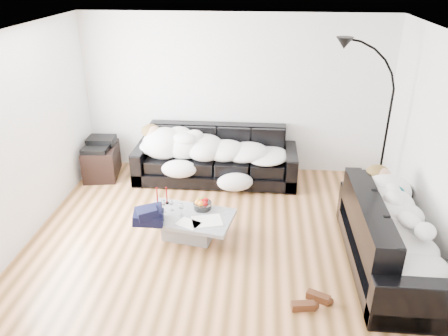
# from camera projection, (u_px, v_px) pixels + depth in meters

# --- Properties ---
(ground) EXTENTS (5.00, 5.00, 0.00)m
(ground) POSITION_uv_depth(u_px,v_px,m) (222.00, 240.00, 5.68)
(ground) COLOR brown
(ground) RESTS_ON ground
(wall_back) EXTENTS (5.00, 0.02, 2.60)m
(wall_back) POSITION_uv_depth(u_px,v_px,m) (235.00, 95.00, 7.15)
(wall_back) COLOR silver
(wall_back) RESTS_ON ground
(wall_left) EXTENTS (0.02, 4.50, 2.60)m
(wall_left) POSITION_uv_depth(u_px,v_px,m) (18.00, 141.00, 5.33)
(wall_left) COLOR silver
(wall_left) RESTS_ON ground
(wall_right) EXTENTS (0.02, 4.50, 2.60)m
(wall_right) POSITION_uv_depth(u_px,v_px,m) (442.00, 156.00, 4.92)
(wall_right) COLOR silver
(wall_right) RESTS_ON ground
(ceiling) EXTENTS (5.00, 5.00, 0.00)m
(ceiling) POSITION_uv_depth(u_px,v_px,m) (221.00, 34.00, 4.57)
(ceiling) COLOR white
(ceiling) RESTS_ON ground
(sofa_back) EXTENTS (2.62, 0.91, 0.85)m
(sofa_back) POSITION_uv_depth(u_px,v_px,m) (216.00, 156.00, 7.09)
(sofa_back) COLOR black
(sofa_back) RESTS_ON ground
(sofa_right) EXTENTS (0.92, 2.14, 0.87)m
(sofa_right) POSITION_uv_depth(u_px,v_px,m) (394.00, 236.00, 5.02)
(sofa_right) COLOR black
(sofa_right) RESTS_ON ground
(sleeper_back) EXTENTS (2.21, 0.76, 0.44)m
(sleeper_back) POSITION_uv_depth(u_px,v_px,m) (215.00, 145.00, 6.95)
(sleeper_back) COLOR white
(sleeper_back) RESTS_ON sofa_back
(sleeper_right) EXTENTS (0.78, 1.84, 0.45)m
(sleeper_right) POSITION_uv_depth(u_px,v_px,m) (397.00, 220.00, 4.93)
(sleeper_right) COLOR white
(sleeper_right) RESTS_ON sofa_right
(teal_cushion) EXTENTS (0.42, 0.38, 0.20)m
(teal_cushion) POSITION_uv_depth(u_px,v_px,m) (379.00, 186.00, 5.50)
(teal_cushion) COLOR #0D595E
(teal_cushion) RESTS_ON sofa_right
(coffee_table) EXTENTS (1.24, 0.86, 0.33)m
(coffee_table) POSITION_uv_depth(u_px,v_px,m) (188.00, 226.00, 5.68)
(coffee_table) COLOR #939699
(coffee_table) RESTS_ON ground
(fruit_bowl) EXTENTS (0.27, 0.27, 0.15)m
(fruit_bowl) POSITION_uv_depth(u_px,v_px,m) (202.00, 204.00, 5.74)
(fruit_bowl) COLOR white
(fruit_bowl) RESTS_ON coffee_table
(wine_glass_a) EXTENTS (0.07, 0.07, 0.15)m
(wine_glass_a) POSITION_uv_depth(u_px,v_px,m) (171.00, 205.00, 5.69)
(wine_glass_a) COLOR white
(wine_glass_a) RESTS_ON coffee_table
(wine_glass_b) EXTENTS (0.08, 0.08, 0.18)m
(wine_glass_b) POSITION_uv_depth(u_px,v_px,m) (163.00, 206.00, 5.65)
(wine_glass_b) COLOR white
(wine_glass_b) RESTS_ON coffee_table
(wine_glass_c) EXTENTS (0.09, 0.09, 0.19)m
(wine_glass_c) POSITION_uv_depth(u_px,v_px,m) (181.00, 210.00, 5.56)
(wine_glass_c) COLOR white
(wine_glass_c) RESTS_ON coffee_table
(candle_left) EXTENTS (0.06, 0.06, 0.27)m
(candle_left) POSITION_uv_depth(u_px,v_px,m) (157.00, 197.00, 5.79)
(candle_left) COLOR maroon
(candle_left) RESTS_ON coffee_table
(candle_right) EXTENTS (0.05, 0.05, 0.25)m
(candle_right) POSITION_uv_depth(u_px,v_px,m) (167.00, 196.00, 5.83)
(candle_right) COLOR maroon
(candle_right) RESTS_ON coffee_table
(newspaper_a) EXTENTS (0.44, 0.38, 0.01)m
(newspaper_a) POSITION_uv_depth(u_px,v_px,m) (207.00, 221.00, 5.48)
(newspaper_a) COLOR silver
(newspaper_a) RESTS_ON coffee_table
(newspaper_b) EXTENTS (0.34, 0.31, 0.01)m
(newspaper_b) POSITION_uv_depth(u_px,v_px,m) (188.00, 223.00, 5.43)
(newspaper_b) COLOR silver
(newspaper_b) RESTS_ON coffee_table
(navy_jacket) EXTENTS (0.51, 0.48, 0.20)m
(navy_jacket) POSITION_uv_depth(u_px,v_px,m) (150.00, 211.00, 5.37)
(navy_jacket) COLOR black
(navy_jacket) RESTS_ON coffee_table
(shoes) EXTENTS (0.43, 0.32, 0.10)m
(shoes) POSITION_uv_depth(u_px,v_px,m) (310.00, 301.00, 4.59)
(shoes) COLOR #472311
(shoes) RESTS_ON ground
(av_cabinet) EXTENTS (0.63, 0.83, 0.52)m
(av_cabinet) POSITION_uv_depth(u_px,v_px,m) (102.00, 161.00, 7.31)
(av_cabinet) COLOR black
(av_cabinet) RESTS_ON ground
(stereo) EXTENTS (0.45, 0.36, 0.13)m
(stereo) POSITION_uv_depth(u_px,v_px,m) (99.00, 143.00, 7.17)
(stereo) COLOR black
(stereo) RESTS_ON av_cabinet
(floor_lamp) EXTENTS (0.80, 0.39, 2.11)m
(floor_lamp) POSITION_uv_depth(u_px,v_px,m) (386.00, 135.00, 6.18)
(floor_lamp) COLOR black
(floor_lamp) RESTS_ON ground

